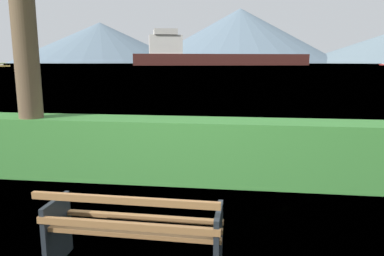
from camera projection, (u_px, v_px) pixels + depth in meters
water_surface at (239, 64)px, 301.99m from camera, size 620.00×620.00×0.00m
park_bench at (133, 230)px, 3.49m from camera, size 1.75×0.61×0.87m
hedge_row at (180, 150)px, 6.21m from camera, size 9.45×0.80×1.07m
cargo_ship_large at (208, 56)px, 202.91m from camera, size 99.77×40.54×19.53m
fishing_boat_near at (0, 66)px, 149.53m from camera, size 8.07×6.17×1.26m
sailboat_mid at (164, 64)px, 230.13m from camera, size 6.10×9.34×1.28m
tender_far at (384, 64)px, 210.71m from camera, size 2.46×8.30×1.23m
distant_hills at (223, 40)px, 548.49m from camera, size 700.66×310.65×82.65m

